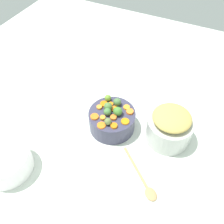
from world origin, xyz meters
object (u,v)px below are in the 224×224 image
(metal_pot, at_px, (169,130))
(wooden_spoon, at_px, (145,184))
(serving_bowl_carrots, at_px, (112,120))
(casserole_dish, at_px, (5,161))

(metal_pot, xyz_separation_m, wooden_spoon, (0.01, 0.27, -0.06))
(serving_bowl_carrots, distance_m, wooden_spoon, 0.34)
(serving_bowl_carrots, relative_size, wooden_spoon, 0.99)
(serving_bowl_carrots, distance_m, metal_pot, 0.27)
(serving_bowl_carrots, height_order, metal_pot, metal_pot)
(serving_bowl_carrots, height_order, casserole_dish, casserole_dish)
(wooden_spoon, bearing_deg, serving_bowl_carrots, -40.21)
(serving_bowl_carrots, bearing_deg, casserole_dish, 52.35)
(serving_bowl_carrots, xyz_separation_m, metal_pot, (-0.27, -0.05, 0.01))
(wooden_spoon, xyz_separation_m, casserole_dish, (0.57, 0.19, 0.05))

